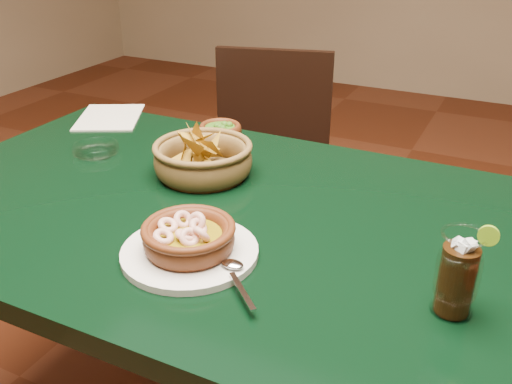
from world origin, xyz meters
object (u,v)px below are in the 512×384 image
at_px(dining_table, 199,244).
at_px(dining_chair, 267,176).
at_px(chip_basket, 203,158).
at_px(cola_drink, 458,274).
at_px(shrimp_plate, 189,241).

distance_m(dining_table, dining_chair, 0.75).
distance_m(dining_table, chip_basket, 0.19).
bearing_deg(dining_chair, dining_table, -75.94).
height_order(dining_table, cola_drink, cola_drink).
xyz_separation_m(shrimp_plate, chip_basket, (-0.14, 0.28, 0.01)).
distance_m(dining_table, shrimp_plate, 0.23).
bearing_deg(chip_basket, shrimp_plate, -63.10).
height_order(dining_chair, chip_basket, chip_basket).
relative_size(chip_basket, cola_drink, 1.65).
bearing_deg(dining_chair, chip_basket, -78.12).
bearing_deg(chip_basket, dining_chair, 101.88).
relative_size(dining_chair, shrimp_plate, 3.03).
bearing_deg(shrimp_plate, chip_basket, 116.90).
relative_size(dining_table, shrimp_plate, 4.20).
bearing_deg(cola_drink, shrimp_plate, -174.49).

